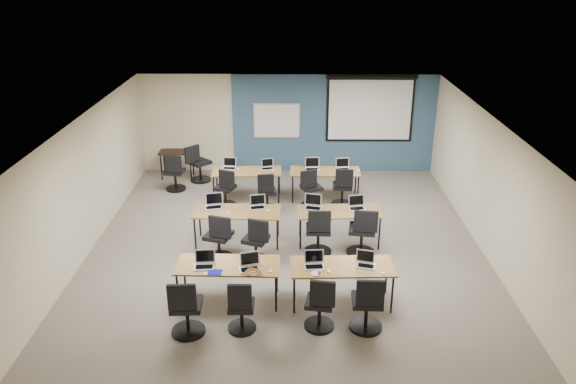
{
  "coord_description": "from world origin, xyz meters",
  "views": [
    {
      "loc": [
        0.11,
        -10.31,
        5.53
      ],
      "look_at": [
        0.03,
        0.4,
        1.05
      ],
      "focal_mm": 35.0,
      "sensor_mm": 36.0,
      "label": 1
    }
  ],
  "objects_px": {
    "task_chair_9": "(267,195)",
    "task_chair_6": "(318,235)",
    "laptop_0": "(205,263)",
    "laptop_9": "(267,166)",
    "training_table_mid_right": "(339,213)",
    "spare_chair_b": "(175,175)",
    "projector_screen": "(370,105)",
    "training_table_mid_left": "(237,213)",
    "training_table_back_left": "(247,173)",
    "task_chair_0": "(186,312)",
    "laptop_6": "(313,205)",
    "task_chair_2": "(320,308)",
    "laptop_1": "(250,265)",
    "training_table_front_left": "(228,267)",
    "task_chair_11": "(343,190)",
    "training_table_front_right": "(342,268)",
    "laptop_11": "(343,166)",
    "task_chair_1": "(241,311)",
    "training_table_back_right": "(325,173)",
    "task_chair_3": "(367,308)",
    "laptop_10": "(312,166)",
    "laptop_8": "(230,166)",
    "laptop_4": "(214,204)",
    "task_chair_5": "(257,244)",
    "task_chair_8": "(226,191)",
    "utility_table": "(176,155)",
    "task_chair_4": "(219,241)",
    "laptop_3": "(366,262)",
    "task_chair_7": "(362,235)",
    "laptop_2": "(314,262)",
    "spare_chair_a": "(198,166)",
    "laptop_7": "(357,205)",
    "task_chair_10": "(311,191)",
    "whiteboard": "(277,121)",
    "laptop_5": "(257,204)"
  },
  "relations": [
    {
      "from": "training_table_mid_left",
      "to": "task_chair_5",
      "type": "distance_m",
      "value": 0.98
    },
    {
      "from": "laptop_11",
      "to": "spare_chair_b",
      "type": "height_order",
      "value": "spare_chair_b"
    },
    {
      "from": "task_chair_3",
      "to": "task_chair_9",
      "type": "xyz_separation_m",
      "value": [
        -1.79,
        4.63,
        -0.03
      ]
    },
    {
      "from": "training_table_front_right",
      "to": "task_chair_8",
      "type": "height_order",
      "value": "task_chair_8"
    },
    {
      "from": "training_table_front_right",
      "to": "laptop_9",
      "type": "distance_m",
      "value": 4.96
    },
    {
      "from": "utility_table",
      "to": "task_chair_6",
      "type": "bearing_deg",
      "value": -51.2
    },
    {
      "from": "laptop_6",
      "to": "task_chair_2",
      "type": "bearing_deg",
      "value": -75.52
    },
    {
      "from": "laptop_1",
      "to": "task_chair_6",
      "type": "xyz_separation_m",
      "value": [
        1.24,
        1.82,
        -0.37
      ]
    },
    {
      "from": "task_chair_4",
      "to": "laptop_10",
      "type": "xyz_separation_m",
      "value": [
        1.92,
        3.24,
        0.37
      ]
    },
    {
      "from": "projector_screen",
      "to": "training_table_mid_left",
      "type": "relative_size",
      "value": 1.34
    },
    {
      "from": "task_chair_2",
      "to": "task_chair_9",
      "type": "height_order",
      "value": "task_chair_2"
    },
    {
      "from": "task_chair_4",
      "to": "laptop_11",
      "type": "bearing_deg",
      "value": 68.1
    },
    {
      "from": "spare_chair_b",
      "to": "laptop_8",
      "type": "bearing_deg",
      "value": -2.89
    },
    {
      "from": "training_table_front_left",
      "to": "task_chair_11",
      "type": "xyz_separation_m",
      "value": [
        2.3,
        4.08,
        -0.27
      ]
    },
    {
      "from": "training_table_mid_left",
      "to": "task_chair_5",
      "type": "xyz_separation_m",
      "value": [
        0.45,
        -0.82,
        -0.28
      ]
    },
    {
      "from": "training_table_front_right",
      "to": "task_chair_2",
      "type": "relative_size",
      "value": 1.8
    },
    {
      "from": "projector_screen",
      "to": "training_table_back_left",
      "type": "distance_m",
      "value": 3.91
    },
    {
      "from": "task_chair_0",
      "to": "projector_screen",
      "type": "bearing_deg",
      "value": 60.51
    },
    {
      "from": "laptop_0",
      "to": "laptop_9",
      "type": "bearing_deg",
      "value": 75.35
    },
    {
      "from": "laptop_11",
      "to": "task_chair_1",
      "type": "bearing_deg",
      "value": -118.75
    },
    {
      "from": "training_table_front_right",
      "to": "task_chair_11",
      "type": "relative_size",
      "value": 1.76
    },
    {
      "from": "laptop_0",
      "to": "laptop_4",
      "type": "relative_size",
      "value": 0.93
    },
    {
      "from": "task_chair_1",
      "to": "task_chair_2",
      "type": "height_order",
      "value": "task_chair_2"
    },
    {
      "from": "laptop_10",
      "to": "laptop_8",
      "type": "bearing_deg",
      "value": 173.05
    },
    {
      "from": "utility_table",
      "to": "laptop_7",
      "type": "bearing_deg",
      "value": -40.81
    },
    {
      "from": "training_table_back_left",
      "to": "task_chair_0",
      "type": "bearing_deg",
      "value": -98.9
    },
    {
      "from": "task_chair_9",
      "to": "task_chair_11",
      "type": "height_order",
      "value": "task_chair_11"
    },
    {
      "from": "laptop_3",
      "to": "task_chair_7",
      "type": "distance_m",
      "value": 1.71
    },
    {
      "from": "training_table_back_left",
      "to": "laptop_8",
      "type": "xyz_separation_m",
      "value": [
        -0.44,
        0.2,
        0.11
      ]
    },
    {
      "from": "laptop_8",
      "to": "task_chair_11",
      "type": "distance_m",
      "value": 2.85
    },
    {
      "from": "projector_screen",
      "to": "training_table_back_right",
      "type": "xyz_separation_m",
      "value": [
        -1.28,
        -1.9,
        -1.2
      ]
    },
    {
      "from": "training_table_front_left",
      "to": "training_table_mid_left",
      "type": "height_order",
      "value": "same"
    },
    {
      "from": "whiteboard",
      "to": "task_chair_8",
      "type": "distance_m",
      "value": 2.89
    },
    {
      "from": "laptop_9",
      "to": "utility_table",
      "type": "distance_m",
      "value": 2.79
    },
    {
      "from": "task_chair_9",
      "to": "task_chair_6",
      "type": "bearing_deg",
      "value": -68.69
    },
    {
      "from": "laptop_5",
      "to": "spare_chair_a",
      "type": "relative_size",
      "value": 0.31
    },
    {
      "from": "laptop_7",
      "to": "task_chair_10",
      "type": "xyz_separation_m",
      "value": [
        -0.9,
        1.68,
        -0.39
      ]
    },
    {
      "from": "whiteboard",
      "to": "utility_table",
      "type": "distance_m",
      "value": 2.85
    },
    {
      "from": "training_table_mid_left",
      "to": "laptop_11",
      "type": "height_order",
      "value": "laptop_11"
    },
    {
      "from": "task_chair_3",
      "to": "laptop_10",
      "type": "xyz_separation_m",
      "value": [
        -0.7,
        5.47,
        0.38
      ]
    },
    {
      "from": "laptop_2",
      "to": "projector_screen",
      "type": "bearing_deg",
      "value": 70.73
    },
    {
      "from": "laptop_11",
      "to": "laptop_2",
      "type": "bearing_deg",
      "value": -108.89
    },
    {
      "from": "task_chair_5",
      "to": "laptop_10",
      "type": "bearing_deg",
      "value": 89.68
    },
    {
      "from": "training_table_front_left",
      "to": "laptop_11",
      "type": "relative_size",
      "value": 5.24
    },
    {
      "from": "laptop_1",
      "to": "task_chair_9",
      "type": "bearing_deg",
      "value": 72.63
    },
    {
      "from": "training_table_mid_right",
      "to": "spare_chair_b",
      "type": "relative_size",
      "value": 1.73
    },
    {
      "from": "training_table_front_right",
      "to": "task_chair_8",
      "type": "distance_m",
      "value": 4.75
    },
    {
      "from": "task_chair_4",
      "to": "laptop_11",
      "type": "xyz_separation_m",
      "value": [
        2.66,
        3.24,
        0.37
      ]
    },
    {
      "from": "task_chair_5",
      "to": "laptop_8",
      "type": "xyz_separation_m",
      "value": [
        -0.86,
        3.37,
        0.39
      ]
    },
    {
      "from": "laptop_2",
      "to": "spare_chair_a",
      "type": "relative_size",
      "value": 0.33
    }
  ]
}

